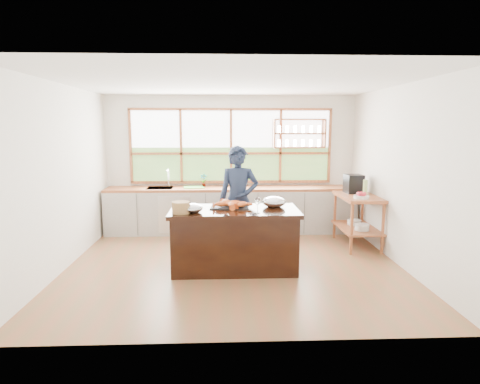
{
  "coord_description": "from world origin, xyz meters",
  "views": [
    {
      "loc": [
        -0.15,
        -5.88,
        2.07
      ],
      "look_at": [
        0.1,
        0.15,
        1.1
      ],
      "focal_mm": 30.0,
      "sensor_mm": 36.0,
      "label": 1
    }
  ],
  "objects": [
    {
      "name": "wine_bottle",
      "position": [
        2.24,
        0.72,
        1.05
      ],
      "size": [
        0.08,
        0.08,
        0.3
      ],
      "primitive_type": "cylinder",
      "rotation": [
        0.0,
        0.0,
        -0.12
      ],
      "color": "#A3C568",
      "rests_on": "right_shelf_unit"
    },
    {
      "name": "right_shelf_unit",
      "position": [
        2.19,
        0.89,
        0.6
      ],
      "size": [
        0.62,
        1.1,
        0.9
      ],
      "color": "brown",
      "rests_on": "ground_plane"
    },
    {
      "name": "cutting_board",
      "position": [
        -0.73,
        1.94,
        0.91
      ],
      "size": [
        0.43,
        0.34,
        0.01
      ],
      "primitive_type": "cube",
      "rotation": [
        0.0,
        0.0,
        0.1
      ],
      "color": "green",
      "rests_on": "back_counter"
    },
    {
      "name": "lobster_pile",
      "position": [
        -0.04,
        -0.09,
        0.96
      ],
      "size": [
        0.52,
        0.48,
        0.08
      ],
      "color": "#DF5816",
      "rests_on": "slate_board"
    },
    {
      "name": "potted_plant",
      "position": [
        -0.55,
        2.0,
        1.04
      ],
      "size": [
        0.16,
        0.12,
        0.27
      ],
      "primitive_type": "imported",
      "rotation": [
        0.0,
        0.0,
        -0.2
      ],
      "color": "slate",
      "rests_on": "back_counter"
    },
    {
      "name": "back_counter",
      "position": [
        -0.02,
        1.94,
        0.45
      ],
      "size": [
        4.9,
        0.63,
        0.9
      ],
      "color": "beige",
      "rests_on": "ground_plane"
    },
    {
      "name": "cook",
      "position": [
        0.09,
        0.52,
        0.89
      ],
      "size": [
        0.67,
        0.46,
        1.78
      ],
      "primitive_type": "imported",
      "rotation": [
        0.0,
        0.0,
        -0.05
      ],
      "color": "#1A243B",
      "rests_on": "ground_plane"
    },
    {
      "name": "mixing_bowl_right",
      "position": [
        0.6,
        -0.03,
        0.97
      ],
      "size": [
        0.35,
        0.35,
        0.17
      ],
      "primitive_type": "ellipsoid",
      "color": "silver",
      "rests_on": "island"
    },
    {
      "name": "fruit_bowl",
      "position": [
        2.14,
        0.61,
        0.94
      ],
      "size": [
        0.25,
        0.25,
        0.11
      ],
      "color": "silver",
      "rests_on": "right_shelf_unit"
    },
    {
      "name": "mixing_bowl_left",
      "position": [
        -0.59,
        -0.39,
        0.96
      ],
      "size": [
        0.28,
        0.28,
        0.13
      ],
      "primitive_type": "ellipsoid",
      "color": "silver",
      "rests_on": "island"
    },
    {
      "name": "island",
      "position": [
        0.0,
        -0.2,
        0.45
      ],
      "size": [
        1.85,
        0.9,
        0.9
      ],
      "color": "black",
      "rests_on": "ground_plane"
    },
    {
      "name": "wine_glass",
      "position": [
        0.31,
        -0.47,
        1.06
      ],
      "size": [
        0.08,
        0.08,
        0.22
      ],
      "color": "white",
      "rests_on": "island"
    },
    {
      "name": "ground_plane",
      "position": [
        0.0,
        0.0,
        0.0
      ],
      "size": [
        5.0,
        5.0,
        0.0
      ],
      "primitive_type": "plane",
      "color": "brown"
    },
    {
      "name": "espresso_machine",
      "position": [
        2.19,
        1.18,
        1.07
      ],
      "size": [
        0.31,
        0.33,
        0.33
      ],
      "primitive_type": "cube",
      "rotation": [
        0.0,
        0.0,
        0.05
      ],
      "color": "black",
      "rests_on": "right_shelf_unit"
    },
    {
      "name": "wicker_basket",
      "position": [
        -0.74,
        -0.43,
        0.98
      ],
      "size": [
        0.25,
        0.25,
        0.16
      ],
      "primitive_type": "cylinder",
      "color": "#AD7844",
      "rests_on": "island"
    },
    {
      "name": "slate_board",
      "position": [
        -0.06,
        -0.06,
        0.91
      ],
      "size": [
        0.59,
        0.46,
        0.02
      ],
      "primitive_type": "cube",
      "rotation": [
        0.0,
        0.0,
        -0.1
      ],
      "color": "black",
      "rests_on": "island"
    },
    {
      "name": "room_shell",
      "position": [
        0.02,
        0.51,
        1.75
      ],
      "size": [
        5.02,
        4.52,
        2.71
      ],
      "color": "silver",
      "rests_on": "ground_plane"
    },
    {
      "name": "parchment_roll",
      "position": [
        -0.75,
        -0.06,
        0.94
      ],
      "size": [
        0.15,
        0.31,
        0.08
      ],
      "primitive_type": "cylinder",
      "rotation": [
        1.57,
        0.0,
        0.23
      ],
      "color": "white",
      "rests_on": "island"
    }
  ]
}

